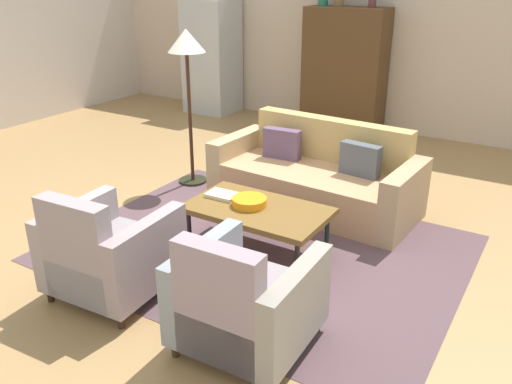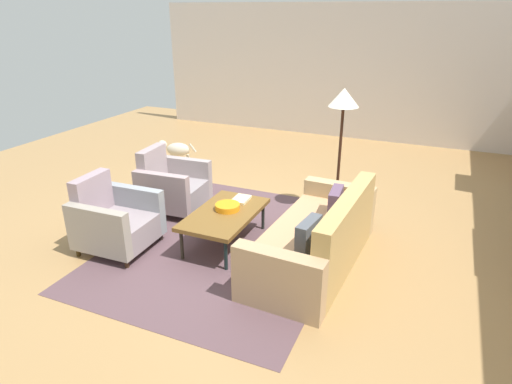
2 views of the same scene
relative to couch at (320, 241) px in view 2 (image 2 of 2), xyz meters
The scene contains 11 objects.
ground_plane 1.24m from the couch, 112.92° to the right, with size 11.94×11.94×0.00m, color #A87F4D.
wall_left 5.66m from the couch, 168.50° to the right, with size 0.12×8.48×2.80m, color silver.
area_rug 1.17m from the couch, 90.25° to the right, with size 3.40×2.60×0.01m, color brown.
couch is the anchor object (origin of this frame).
coffee_table 1.19m from the couch, 90.24° to the right, with size 1.20×0.70×0.42m.
armchair_left 2.43m from the couch, 104.32° to the right, with size 0.85×0.85×0.88m.
armchair_right 2.43m from the couch, 75.76° to the right, with size 0.82×0.82×0.88m.
fruit_bowl 1.20m from the couch, 94.17° to the right, with size 0.30×0.30×0.07m, color orange.
book_stack 1.23m from the couch, 108.82° to the right, with size 0.28×0.20×0.03m.
floor_lamp 1.90m from the couch, behind, with size 0.40×0.40×1.72m.
dog 3.97m from the couch, 123.79° to the right, with size 0.35×0.69×0.48m.
Camera 2 is at (4.67, 2.15, 2.66)m, focal length 30.88 mm.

